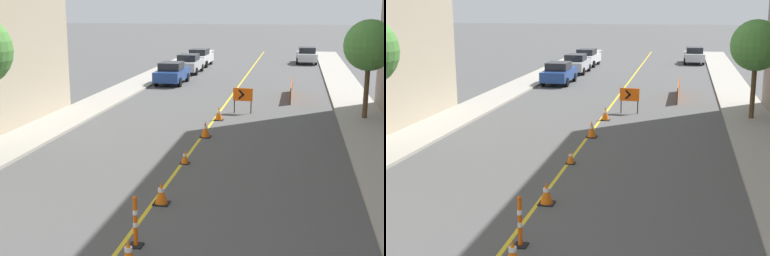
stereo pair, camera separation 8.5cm
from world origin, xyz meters
The scene contains 16 objects.
lane_stripe centered at (0.00, 30.77, 0.00)m, with size 0.12×61.54×0.01m.
sidewalk_left centered at (-7.25, 30.77, 0.06)m, with size 2.37×61.54×0.13m.
sidewalk_right centered at (7.25, 30.77, 0.06)m, with size 2.37×61.54×0.13m.
traffic_cone_second centered at (0.49, 6.25, 0.33)m, with size 0.43×0.43×0.66m.
traffic_cone_third centered at (0.26, 10.09, 0.33)m, with size 0.46×0.46×0.67m.
traffic_cone_fourth centered at (0.10, 14.14, 0.25)m, with size 0.34×0.34×0.50m.
traffic_cone_fifth centered at (0.17, 18.19, 0.35)m, with size 0.47×0.47×0.70m.
traffic_cone_farthest centered at (0.24, 21.77, 0.33)m, with size 0.47×0.47×0.67m.
delineator_post_front centered at (0.34, 7.28, 0.56)m, with size 0.33×0.33×1.27m.
arrow_barricade_primary centered at (1.23, 23.73, 0.94)m, with size 1.04×0.13×1.34m.
safety_mesh_fence centered at (3.70, 29.13, 0.49)m, with size 0.09×5.11×0.98m.
parked_car_curb_near centered at (-4.87, 33.39, 0.80)m, with size 1.93×4.31×1.59m.
parked_car_curb_mid centered at (-4.90, 39.71, 0.80)m, with size 1.94×4.32×1.59m.
parked_car_curb_far centered at (-4.96, 45.12, 0.80)m, with size 2.02×4.39×1.59m.
parked_car_opposite_side centered at (4.88, 49.19, 0.80)m, with size 1.96×4.37×1.59m.
street_tree_right_near centered at (7.37, 23.13, 3.69)m, with size 2.49×2.49×4.83m.
Camera 1 is at (3.93, -4.07, 5.66)m, focal length 50.00 mm.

